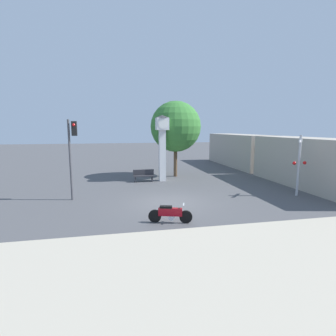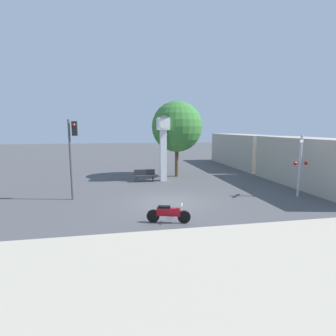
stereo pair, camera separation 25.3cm
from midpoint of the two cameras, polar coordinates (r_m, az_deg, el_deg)
ground_plane at (r=14.48m, az=0.63°, el=-7.61°), size 120.00×120.00×0.00m
sidewalk_strip at (r=8.22m, az=10.82°, el=-20.65°), size 36.00×6.00×0.10m
motorcycle at (r=11.46m, az=0.73°, el=-9.92°), size 1.86×0.67×0.84m
clock_tower at (r=20.11m, az=-0.69°, el=6.53°), size 1.10×1.10×5.04m
freight_train at (r=24.90m, az=21.38°, el=2.62°), size 2.80×21.45×3.40m
traffic_light at (r=15.59m, az=-19.65°, el=4.67°), size 0.50×0.35×4.54m
railroad_crossing_signal at (r=17.36m, az=27.18°, el=0.90°), size 0.90×0.82×3.66m
street_tree at (r=21.98m, az=2.28°, el=8.97°), size 4.19×4.19×6.29m
bench at (r=20.12m, az=-4.75°, el=-1.59°), size 1.60×0.44×0.92m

